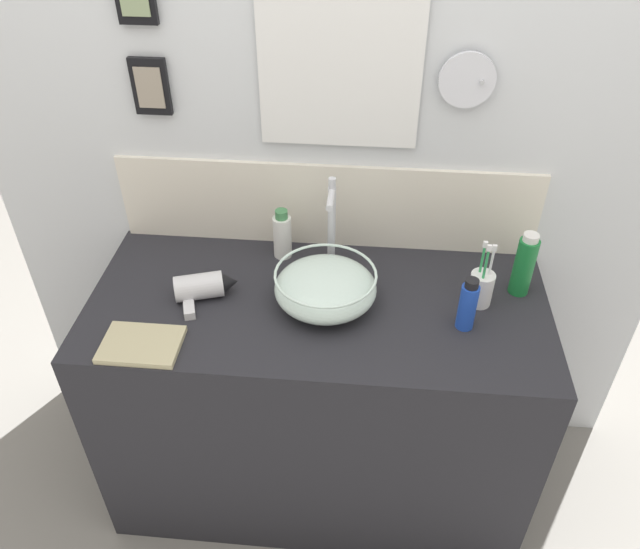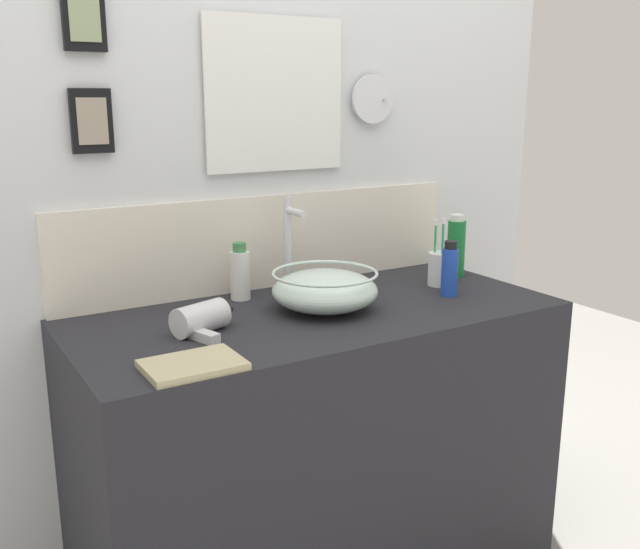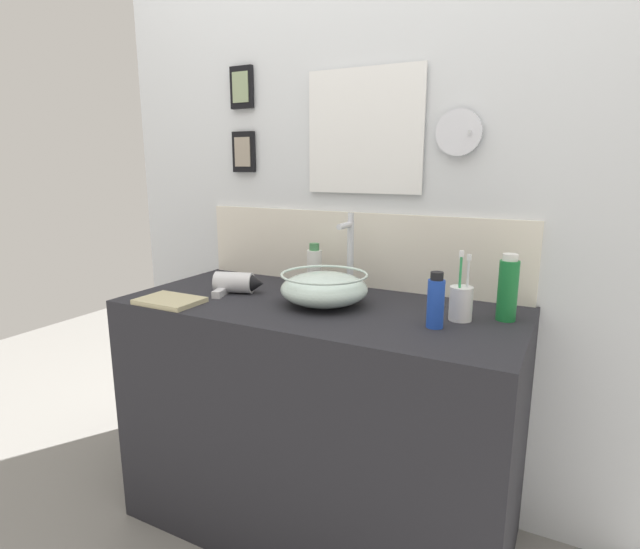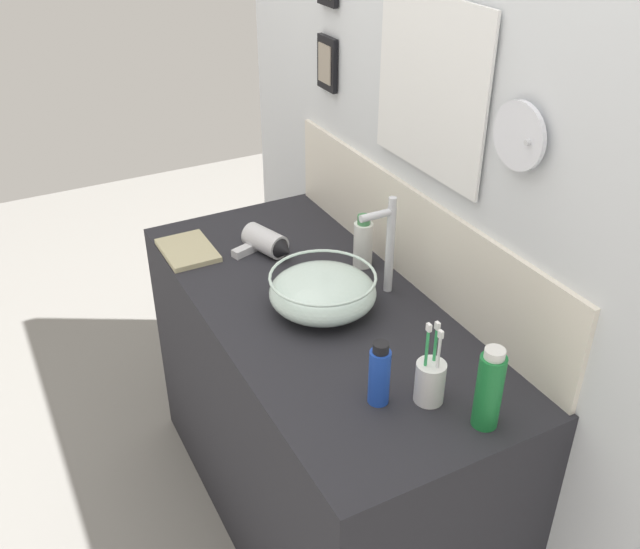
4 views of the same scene
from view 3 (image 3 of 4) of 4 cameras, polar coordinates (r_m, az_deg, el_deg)
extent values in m
plane|color=gray|center=(2.03, -0.18, -26.39)|extent=(6.00, 6.00, 0.00)
cube|color=#232328|center=(1.80, -0.19, -16.11)|extent=(1.31, 0.60, 0.83)
cube|color=silver|center=(1.88, 4.53, 10.63)|extent=(2.11, 0.06, 2.44)
cube|color=silver|center=(1.87, 3.95, 2.88)|extent=(1.28, 0.02, 0.28)
cube|color=white|center=(1.84, 5.13, 15.95)|extent=(0.38, 0.01, 0.37)
cube|color=white|center=(1.83, 5.05, 15.97)|extent=(0.44, 0.01, 0.43)
cylinder|color=silver|center=(1.72, 15.56, 15.38)|extent=(0.15, 0.01, 0.15)
cylinder|color=silver|center=(1.73, 16.91, 15.29)|extent=(0.01, 0.06, 0.01)
cube|color=black|center=(2.11, -8.93, 20.37)|extent=(0.10, 0.02, 0.16)
cube|color=gray|center=(2.10, -9.09, 20.39)|extent=(0.07, 0.01, 0.11)
cube|color=black|center=(2.09, -8.70, 13.68)|extent=(0.10, 0.02, 0.16)
cube|color=gray|center=(2.08, -8.85, 13.68)|extent=(0.07, 0.01, 0.11)
ellipsoid|color=silver|center=(1.62, 0.48, -1.67)|extent=(0.29, 0.29, 0.11)
torus|color=silver|center=(1.61, 0.49, 0.02)|extent=(0.28, 0.28, 0.01)
torus|color=#B2B7BC|center=(1.64, 0.48, -3.33)|extent=(0.11, 0.11, 0.01)
cylinder|color=silver|center=(1.79, 3.49, 2.05)|extent=(0.02, 0.02, 0.25)
cylinder|color=silver|center=(1.73, 2.88, 5.61)|extent=(0.02, 0.10, 0.02)
cylinder|color=silver|center=(1.77, 3.55, 6.57)|extent=(0.02, 0.02, 0.03)
cylinder|color=silver|center=(1.81, -9.81, -0.90)|extent=(0.15, 0.11, 0.07)
cone|color=black|center=(1.78, -7.16, -1.01)|extent=(0.06, 0.07, 0.06)
cube|color=silver|center=(1.78, -11.33, -2.01)|extent=(0.06, 0.09, 0.02)
cylinder|color=white|center=(1.52, 15.79, -3.21)|extent=(0.07, 0.07, 0.10)
cylinder|color=white|center=(1.51, 16.46, -1.70)|extent=(0.01, 0.01, 0.17)
cube|color=white|center=(1.49, 16.68, 1.88)|extent=(0.01, 0.01, 0.02)
cylinder|color=green|center=(1.53, 15.65, -1.47)|extent=(0.01, 0.01, 0.18)
cube|color=white|center=(1.51, 15.87, 2.17)|extent=(0.01, 0.01, 0.02)
cylinder|color=green|center=(1.50, 15.66, -1.56)|extent=(0.01, 0.01, 0.19)
cube|color=white|center=(1.48, 15.89, 2.31)|extent=(0.01, 0.01, 0.02)
cylinder|color=blue|center=(1.43, 13.07, -3.29)|extent=(0.05, 0.05, 0.14)
cylinder|color=black|center=(1.41, 13.23, -0.16)|extent=(0.04, 0.04, 0.02)
cylinder|color=white|center=(1.87, -0.65, 0.72)|extent=(0.06, 0.06, 0.14)
cylinder|color=#3F7F4C|center=(1.86, -0.65, 3.18)|extent=(0.04, 0.04, 0.03)
cylinder|color=#197233|center=(1.56, 20.66, -1.75)|extent=(0.06, 0.06, 0.18)
cylinder|color=silver|center=(1.54, 20.94, 1.85)|extent=(0.04, 0.04, 0.02)
cube|color=tan|center=(1.73, -16.79, -2.90)|extent=(0.20, 0.15, 0.02)
camera|label=1|loc=(0.94, -69.87, 54.96)|focal=35.00mm
camera|label=2|loc=(1.69, -69.31, 8.31)|focal=40.00mm
camera|label=4|loc=(1.13, 81.98, 36.01)|focal=40.00mm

